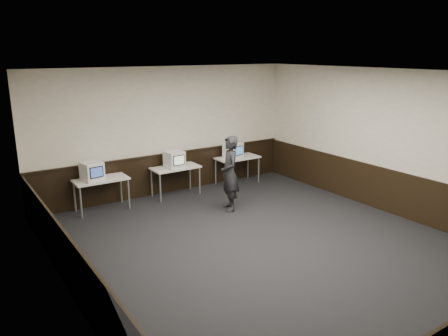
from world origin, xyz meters
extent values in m
plane|color=black|center=(0.00, 0.00, 0.00)|extent=(8.00, 8.00, 0.00)
plane|color=white|center=(0.00, 0.00, 3.20)|extent=(8.00, 8.00, 0.00)
plane|color=beige|center=(0.00, 4.00, 1.60)|extent=(7.00, 0.00, 7.00)
plane|color=beige|center=(-3.50, 0.00, 1.60)|extent=(0.00, 8.00, 8.00)
plane|color=beige|center=(3.50, 0.00, 1.60)|extent=(0.00, 8.00, 8.00)
cube|color=black|center=(0.00, 3.98, 0.50)|extent=(6.98, 0.04, 1.00)
cube|color=black|center=(-3.48, 0.00, 0.50)|extent=(0.04, 7.98, 1.00)
cube|color=black|center=(3.48, 0.00, 0.50)|extent=(0.04, 7.98, 1.00)
cube|color=black|center=(0.00, 3.96, 1.02)|extent=(6.98, 0.06, 0.04)
cube|color=silver|center=(-1.90, 3.60, 0.73)|extent=(1.20, 0.60, 0.04)
cylinder|color=#999999|center=(-2.45, 3.35, 0.35)|extent=(0.04, 0.04, 0.71)
cylinder|color=#999999|center=(-1.35, 3.35, 0.35)|extent=(0.04, 0.04, 0.71)
cylinder|color=#999999|center=(-2.45, 3.85, 0.35)|extent=(0.04, 0.04, 0.71)
cylinder|color=#999999|center=(-1.35, 3.85, 0.35)|extent=(0.04, 0.04, 0.71)
cube|color=silver|center=(0.00, 3.60, 0.73)|extent=(1.20, 0.60, 0.04)
cylinder|color=#999999|center=(-0.55, 3.35, 0.35)|extent=(0.04, 0.04, 0.71)
cylinder|color=#999999|center=(0.55, 3.35, 0.35)|extent=(0.04, 0.04, 0.71)
cylinder|color=#999999|center=(-0.55, 3.85, 0.35)|extent=(0.04, 0.04, 0.71)
cylinder|color=#999999|center=(0.55, 3.85, 0.35)|extent=(0.04, 0.04, 0.71)
cube|color=silver|center=(1.90, 3.60, 0.73)|extent=(1.20, 0.60, 0.04)
cylinder|color=#999999|center=(1.35, 3.35, 0.35)|extent=(0.04, 0.04, 0.71)
cylinder|color=#999999|center=(2.45, 3.35, 0.35)|extent=(0.04, 0.04, 0.71)
cylinder|color=#999999|center=(1.35, 3.85, 0.35)|extent=(0.04, 0.04, 0.71)
cylinder|color=#999999|center=(2.45, 3.85, 0.35)|extent=(0.04, 0.04, 0.71)
cube|color=white|center=(-2.09, 3.59, 0.96)|extent=(0.49, 0.50, 0.42)
cube|color=black|center=(-2.05, 3.37, 0.98)|extent=(0.31, 0.07, 0.25)
cube|color=#334E97|center=(-2.05, 3.36, 0.98)|extent=(0.27, 0.05, 0.21)
cube|color=white|center=(-0.05, 3.56, 0.96)|extent=(0.44, 0.46, 0.42)
cube|color=black|center=(-0.03, 3.33, 0.98)|extent=(0.31, 0.04, 0.25)
cube|color=beige|center=(-0.03, 3.32, 0.98)|extent=(0.27, 0.02, 0.21)
cube|color=white|center=(1.75, 3.61, 0.96)|extent=(0.49, 0.51, 0.41)
cube|color=black|center=(1.80, 3.39, 0.98)|extent=(0.31, 0.08, 0.25)
cube|color=#3B6EB0|center=(1.80, 3.38, 0.98)|extent=(0.26, 0.06, 0.21)
imported|color=black|center=(0.56, 2.01, 0.87)|extent=(0.60, 0.73, 1.73)
camera|label=1|loc=(-4.80, -5.86, 3.57)|focal=35.00mm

